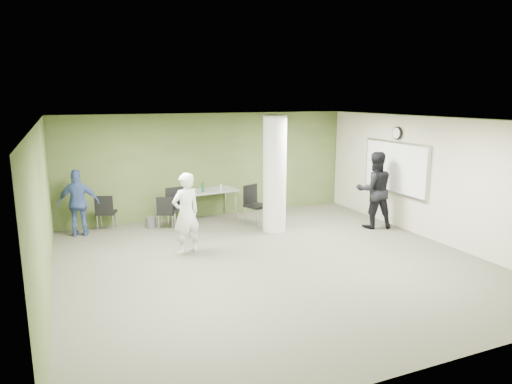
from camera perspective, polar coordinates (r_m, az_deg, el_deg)
name	(u,v)px	position (r m, az deg, el deg)	size (l,w,h in m)	color
floor	(272,262)	(9.15, 1.97, -8.78)	(8.00, 8.00, 0.00)	#4D4B3C
ceiling	(273,120)	(8.58, 2.11, 9.01)	(8.00, 8.00, 0.00)	white
wall_back	(210,165)	(12.44, -5.79, 3.34)	(8.00, 0.02, 2.80)	#475B2B
wall_left	(44,214)	(7.98, -25.01, -2.49)	(0.02, 8.00, 2.80)	#475B2B
wall_right_cream	(433,179)	(11.04, 21.21, 1.52)	(0.02, 8.00, 2.80)	beige
column	(275,174)	(10.96, 2.35, 2.24)	(0.56, 0.56, 2.80)	silver
whiteboard	(395,167)	(11.85, 16.96, 2.95)	(0.05, 2.30, 1.30)	silver
wall_clock	(397,133)	(11.76, 17.21, 7.04)	(0.06, 0.32, 0.32)	black
folding_table	(204,192)	(12.04, -6.46, -0.04)	(1.80, 0.97, 1.06)	gray
wastebasket	(151,222)	(11.74, -13.00, -3.70)	(0.25, 0.25, 0.28)	#4C4C4C
chair_back_left	(105,210)	(11.68, -18.31, -2.15)	(0.56, 0.56, 0.90)	black
chair_back_right	(166,210)	(11.40, -11.19, -2.27)	(0.56, 0.56, 0.85)	black
chair_table_left	(177,204)	(11.56, -9.82, -1.53)	(0.58, 0.58, 1.00)	black
chair_table_right	(254,201)	(11.68, -0.24, -1.18)	(0.67, 0.67, 1.01)	black
woman_white	(186,213)	(9.55, -8.74, -2.66)	(0.62, 0.41, 1.71)	white
man_black	(374,190)	(11.67, 14.59, 0.24)	(0.93, 0.72, 1.91)	black
man_blue	(79,203)	(11.42, -21.30, -1.29)	(0.93, 0.39, 1.58)	#3C5494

